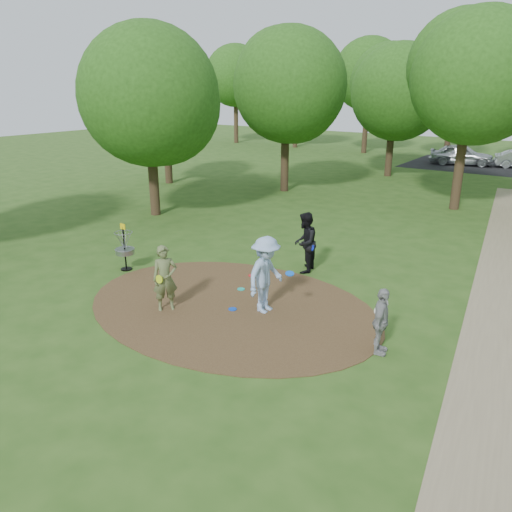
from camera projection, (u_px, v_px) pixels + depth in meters
The scene contains 14 objects.
ground at pixel (231, 306), 13.50m from camera, with size 100.00×100.00×0.00m, color #2D5119.
dirt_clearing at pixel (231, 306), 13.49m from camera, with size 8.40×8.40×0.02m, color #47301C.
footpath at pixel (506, 344), 11.52m from camera, with size 2.00×40.00×0.01m, color #8C7A5B.
parking_lot at pixel (509, 168), 35.66m from camera, with size 14.00×8.00×0.01m, color black.
player_observer_with_disc at pixel (165, 278), 13.01m from camera, with size 0.73×0.77×1.78m.
player_throwing_with_disc at pixel (266, 275), 12.87m from camera, with size 1.23×1.34×2.05m.
player_walking_with_disc at pixel (305, 243), 15.70m from camera, with size 0.95×1.10×1.94m.
player_waiting_with_disc at pixel (381, 321), 10.91m from camera, with size 0.56×0.97×1.55m.
disc_ground_cyan at pixel (241, 289), 14.55m from camera, with size 0.22×0.22×0.02m, color #17B9A2.
disc_ground_blue at pixel (233, 309), 13.25m from camera, with size 0.22×0.22×0.02m, color blue.
disc_ground_red at pixel (252, 275), 15.59m from camera, with size 0.22×0.22×0.02m, color red.
car_left at pixel (461, 155), 36.86m from camera, with size 1.79×4.46×1.52m, color #B4B9BC.
disc_golf_basket at pixel (124, 244), 15.88m from camera, with size 0.63×0.63×1.54m.
tree_ring at pixel (409, 99), 18.68m from camera, with size 37.05×45.11×8.71m.
Camera 1 is at (7.62, -9.70, 5.69)m, focal length 35.00 mm.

